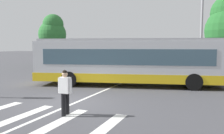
# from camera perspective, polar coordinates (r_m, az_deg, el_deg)

# --- Properties ---
(ground_plane) EXTENTS (160.00, 160.00, 0.00)m
(ground_plane) POSITION_cam_1_polar(r_m,az_deg,el_deg) (11.21, -10.29, -8.41)
(ground_plane) COLOR #47474C
(city_transit_bus) EXTENTS (12.33, 5.40, 3.06)m
(city_transit_bus) POSITION_cam_1_polar(r_m,az_deg,el_deg) (15.46, 3.70, 1.36)
(city_transit_bus) COLOR black
(city_transit_bus) RESTS_ON ground_plane
(pedestrian_crossing_street) EXTENTS (0.58, 0.42, 1.72)m
(pedestrian_crossing_street) POSITION_cam_1_polar(r_m,az_deg,el_deg) (9.02, -11.27, -5.46)
(pedestrian_crossing_street) COLOR black
(pedestrian_crossing_street) RESTS_ON ground_plane
(parked_car_red) EXTENTS (2.17, 4.63, 1.35)m
(parked_car_red) POSITION_cam_1_polar(r_m,az_deg,el_deg) (26.17, 2.07, 1.13)
(parked_car_red) COLOR black
(parked_car_red) RESTS_ON ground_plane
(parked_car_white) EXTENTS (2.09, 4.60, 1.35)m
(parked_car_white) POSITION_cam_1_polar(r_m,az_deg,el_deg) (25.32, 7.74, 0.95)
(parked_car_white) COLOR black
(parked_car_white) RESTS_ON ground_plane
(parked_car_teal) EXTENTS (1.89, 4.51, 1.35)m
(parked_car_teal) POSITION_cam_1_polar(r_m,az_deg,el_deg) (24.61, 14.20, 0.71)
(parked_car_teal) COLOR black
(parked_car_teal) RESTS_ON ground_plane
(parked_car_silver) EXTENTS (1.97, 4.55, 1.35)m
(parked_car_silver) POSITION_cam_1_polar(r_m,az_deg,el_deg) (24.01, 20.30, 0.44)
(parked_car_silver) COLOR black
(parked_car_silver) RESTS_ON ground_plane
(twin_arm_street_lamp) EXTENTS (5.13, 0.32, 8.07)m
(twin_arm_street_lamp) POSITION_cam_1_polar(r_m,az_deg,el_deg) (21.49, 20.91, 11.43)
(twin_arm_street_lamp) COLOR #939399
(twin_arm_street_lamp) RESTS_ON ground_plane
(background_tree_left) EXTENTS (3.49, 3.49, 6.58)m
(background_tree_left) POSITION_cam_1_polar(r_m,az_deg,el_deg) (31.23, -14.17, 8.30)
(background_tree_left) COLOR brown
(background_tree_left) RESTS_ON ground_plane
(crosswalk_painted_stripes) EXTENTS (7.19, 3.06, 0.01)m
(crosswalk_painted_stripes) POSITION_cam_1_polar(r_m,az_deg,el_deg) (9.62, -20.62, -10.93)
(crosswalk_painted_stripes) COLOR silver
(crosswalk_painted_stripes) RESTS_ON ground_plane
(lane_center_line) EXTENTS (0.16, 24.00, 0.01)m
(lane_center_line) POSITION_cam_1_polar(r_m,az_deg,el_deg) (12.76, -4.27, -6.65)
(lane_center_line) COLOR silver
(lane_center_line) RESTS_ON ground_plane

